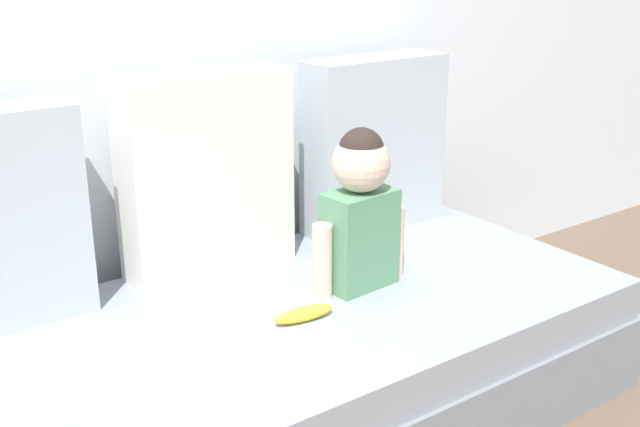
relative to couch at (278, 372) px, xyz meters
name	(u,v)px	position (x,y,z in m)	size (l,w,h in m)	color
ground_plane	(279,426)	(0.00, 0.00, -0.18)	(12.00, 12.00, 0.00)	brown
back_wall	(162,3)	(0.00, 0.60, 0.95)	(5.23, 0.10, 2.25)	silver
couch	(278,372)	(0.00, 0.00, 0.00)	(2.03, 0.93, 0.36)	gray
throw_pillow_center	(207,174)	(0.00, 0.37, 0.48)	(0.50, 0.16, 0.59)	silver
throw_pillow_right	(374,144)	(0.63, 0.37, 0.47)	(0.50, 0.16, 0.58)	#B2BCC6
toddler	(360,207)	(0.29, 0.01, 0.42)	(0.32, 0.16, 0.46)	#568E66
banana	(304,314)	(0.03, -0.08, 0.20)	(0.17, 0.04, 0.04)	yellow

